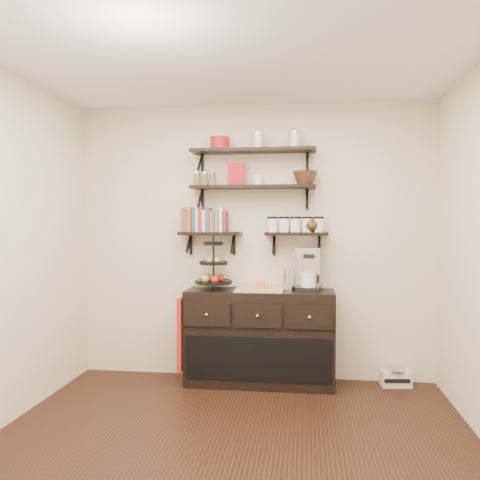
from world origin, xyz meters
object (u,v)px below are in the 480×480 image
object	(u,v)px
fruit_stand	(214,271)
coffee_maker	(309,270)
sideboard	(260,337)
radio	(396,378)

from	to	relation	value
fruit_stand	coffee_maker	xyz separation A→B (m)	(0.90, 0.02, 0.02)
sideboard	fruit_stand	xyz separation A→B (m)	(-0.44, 0.00, 0.63)
sideboard	radio	xyz separation A→B (m)	(1.28, 0.09, -0.37)
sideboard	radio	size ratio (longest dim) A/B	4.83
fruit_stand	radio	size ratio (longest dim) A/B	1.78
radio	sideboard	bearing A→B (deg)	176.85
fruit_stand	coffee_maker	world-z (taller)	fruit_stand
sideboard	radio	bearing A→B (deg)	4.01
fruit_stand	coffee_maker	bearing A→B (deg)	1.53
fruit_stand	radio	xyz separation A→B (m)	(1.72, 0.09, -1.00)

